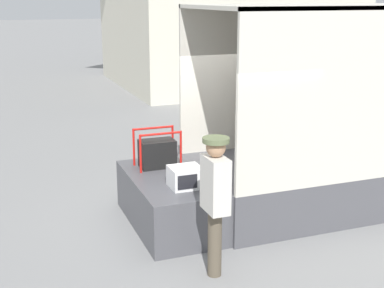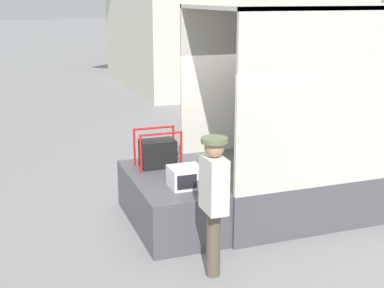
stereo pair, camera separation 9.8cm
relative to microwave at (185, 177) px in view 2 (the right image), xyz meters
The scene contains 5 objects.
ground_plane 1.17m from the microwave, 45.55° to the left, with size 160.00×160.00×0.00m, color gray.
tailgate_deck 0.75m from the microwave, 99.39° to the left, with size 1.16×2.22×0.78m, color #4C4C51.
microwave is the anchor object (origin of this frame).
portable_generator 1.07m from the microwave, 94.62° to the left, with size 0.70×0.45×0.62m.
worker_person 1.23m from the microwave, 92.08° to the right, with size 0.33×0.44×1.83m.
Camera 2 is at (-2.89, -7.45, 3.47)m, focal length 50.00 mm.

